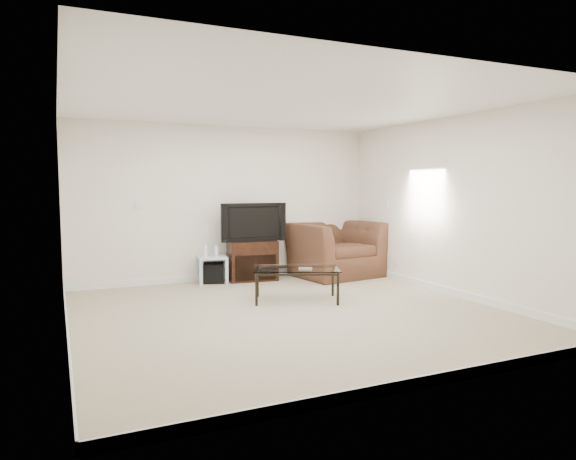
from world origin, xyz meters
name	(u,v)px	position (x,y,z in m)	size (l,w,h in m)	color
floor	(291,313)	(0.00, 0.00, 0.00)	(5.00, 5.00, 0.00)	tan
ceiling	(291,104)	(0.00, 0.00, 2.50)	(5.00, 5.00, 0.00)	white
wall_back	(227,203)	(0.00, 2.50, 1.25)	(5.00, 0.02, 2.50)	silver
wall_left	(62,216)	(-2.50, 0.00, 1.25)	(0.02, 5.00, 2.50)	silver
wall_right	(454,207)	(2.50, 0.00, 1.25)	(0.02, 5.00, 2.50)	silver
plate_back	(139,205)	(-1.40, 2.49, 1.25)	(0.12, 0.02, 0.12)	white
plate_right_switch	(386,203)	(2.49, 1.60, 1.25)	(0.02, 0.09, 0.13)	white
plate_right_outlet	(396,262)	(2.49, 1.30, 0.30)	(0.02, 0.08, 0.12)	white
tv_stand	(252,260)	(0.34, 2.28, 0.32)	(0.77, 0.54, 0.65)	black
dvd_player	(252,247)	(0.33, 2.24, 0.54)	(0.39, 0.27, 0.05)	black
television	(252,222)	(0.33, 2.25, 0.95)	(1.00, 0.20, 0.62)	black
side_table	(212,269)	(-0.33, 2.28, 0.21)	(0.45, 0.45, 0.43)	#CAEAFA
subwoofer	(214,273)	(-0.30, 2.29, 0.15)	(0.31, 0.31, 0.31)	black
game_console	(205,250)	(-0.44, 2.28, 0.53)	(0.04, 0.14, 0.20)	white
game_case	(215,251)	(-0.28, 2.26, 0.51)	(0.04, 0.12, 0.17)	silver
recliner	(334,240)	(1.75, 2.05, 0.62)	(1.41, 0.91, 1.23)	brown
coffee_table	(296,285)	(0.35, 0.59, 0.22)	(1.13, 0.64, 0.44)	black
remote	(305,268)	(0.43, 0.48, 0.45)	(0.18, 0.05, 0.02)	#B2B2B7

